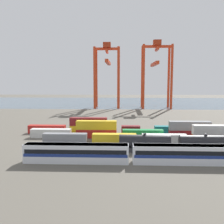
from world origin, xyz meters
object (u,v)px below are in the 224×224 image
shipping_container_16 (131,130)px  gantry_crane_central (156,68)px  shipping_container_9 (143,134)px  shipping_container_14 (89,129)px  gantry_crane_west (107,68)px  passenger_train (186,154)px

shipping_container_16 → gantry_crane_central: (18.70, 84.60, 24.25)m
shipping_container_9 → shipping_container_14: bearing=159.4°
shipping_container_9 → gantry_crane_west: (-16.12, 91.35, 23.97)m
gantry_crane_central → gantry_crane_west: bearing=179.5°
shipping_container_9 → gantry_crane_west: bearing=100.0°
shipping_container_9 → shipping_container_16: 7.29m
shipping_container_16 → shipping_container_9: bearing=-62.4°
passenger_train → gantry_crane_central: gantry_crane_central is taller
shipping_container_14 → shipping_container_16: 13.79m
gantry_crane_central → passenger_train: bearing=-94.1°
shipping_container_16 → gantry_crane_west: gantry_crane_west is taller
shipping_container_9 → shipping_container_16: same height
gantry_crane_central → shipping_container_14: bearing=-111.0°
gantry_crane_west → gantry_crane_central: size_ratio=0.97×
shipping_container_14 → shipping_container_16: (13.79, 0.00, 0.00)m
shipping_container_16 → gantry_crane_west: 89.12m
shipping_container_14 → gantry_crane_west: gantry_crane_west is taller
passenger_train → shipping_container_16: bearing=109.2°
passenger_train → shipping_container_16: 31.82m
shipping_container_16 → gantry_crane_central: size_ratio=0.14×
gantry_crane_west → shipping_container_16: bearing=-81.5°
shipping_container_16 → shipping_container_14: bearing=180.0°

